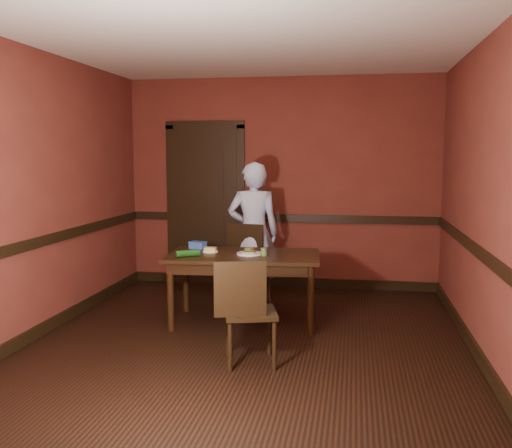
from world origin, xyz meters
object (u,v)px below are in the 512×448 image
(sauce_jar, at_px, (264,252))
(food_tub, at_px, (198,245))
(chair_near, at_px, (250,311))
(person, at_px, (253,233))
(cheese_saucer, at_px, (210,250))
(dining_table, at_px, (244,288))
(sandwich_plate, at_px, (249,253))
(chair_far, at_px, (246,267))

(sauce_jar, distance_m, food_tub, 0.84)
(chair_near, relative_size, person, 0.54)
(cheese_saucer, bearing_deg, dining_table, -8.13)
(sandwich_plate, bearing_deg, cheese_saucer, 170.80)
(dining_table, distance_m, sandwich_plate, 0.38)
(chair_near, distance_m, sauce_jar, 1.10)
(dining_table, xyz_separation_m, person, (-0.05, 0.82, 0.46))
(chair_near, bearing_deg, chair_far, -92.99)
(chair_near, relative_size, sauce_jar, 11.29)
(chair_far, relative_size, person, 0.57)
(dining_table, bearing_deg, person, 88.78)
(sauce_jar, bearing_deg, dining_table, 161.31)
(chair_far, bearing_deg, cheese_saucer, -108.04)
(cheese_saucer, bearing_deg, sandwich_plate, -9.20)
(chair_near, distance_m, sandwich_plate, 1.16)
(chair_far, bearing_deg, food_tub, -137.96)
(chair_far, distance_m, cheese_saucer, 0.61)
(dining_table, relative_size, cheese_saucer, 9.49)
(chair_far, bearing_deg, chair_near, -65.36)
(sandwich_plate, distance_m, cheese_saucer, 0.43)
(dining_table, xyz_separation_m, sandwich_plate, (0.06, -0.02, 0.38))
(chair_far, bearing_deg, sandwich_plate, -62.90)
(sauce_jar, bearing_deg, chair_near, -86.96)
(chair_far, relative_size, sauce_jar, 11.86)
(person, bearing_deg, sauce_jar, 97.10)
(dining_table, bearing_deg, food_tub, 150.52)
(chair_near, xyz_separation_m, cheese_saucer, (-0.64, 1.18, 0.29))
(chair_far, xyz_separation_m, sauce_jar, (0.30, -0.60, 0.29))
(person, bearing_deg, food_tub, 38.21)
(sandwich_plate, relative_size, cheese_saucer, 1.61)
(cheese_saucer, bearing_deg, chair_far, 59.48)
(dining_table, relative_size, sandwich_plate, 5.91)
(sauce_jar, height_order, cheese_saucer, sauce_jar)
(dining_table, height_order, chair_far, chair_far)
(chair_far, height_order, food_tub, chair_far)
(chair_far, relative_size, food_tub, 4.75)
(sandwich_plate, relative_size, sauce_jar, 3.28)
(chair_near, height_order, person, person)
(food_tub, bearing_deg, cheese_saucer, -31.92)
(dining_table, distance_m, chair_far, 0.55)
(sauce_jar, bearing_deg, cheese_saucer, 167.80)
(chair_near, height_order, cheese_saucer, chair_near)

